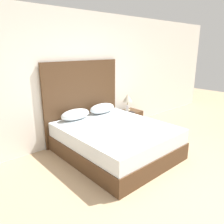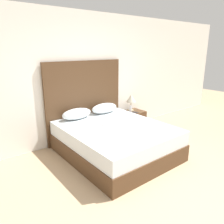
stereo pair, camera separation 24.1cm
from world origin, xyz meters
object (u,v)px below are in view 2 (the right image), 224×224
object	(u,v)px
table_lamp	(131,99)
nightstand	(134,120)
phone_on_nightstand	(135,112)
bed	(115,140)
phone_on_bed	(103,125)

from	to	relation	value
table_lamp	nightstand	bearing A→B (deg)	-70.94
nightstand	table_lamp	world-z (taller)	table_lamp
nightstand	phone_on_nightstand	xyz separation A→B (m)	(-0.06, -0.11, 0.24)
nightstand	bed	bearing A→B (deg)	-147.35
bed	table_lamp	xyz separation A→B (m)	(1.21, 0.88, 0.49)
phone_on_bed	nightstand	distance (m)	1.55
bed	table_lamp	bearing A→B (deg)	36.06
bed	phone_on_bed	world-z (taller)	phone_on_bed
bed	phone_on_bed	bearing A→B (deg)	127.64
phone_on_bed	nightstand	xyz separation A→B (m)	(1.39, 0.60, -0.35)
nightstand	phone_on_nightstand	distance (m)	0.27
phone_on_nightstand	phone_on_bed	bearing A→B (deg)	-159.54
nightstand	phone_on_nightstand	world-z (taller)	phone_on_nightstand
phone_on_bed	nightstand	size ratio (longest dim) A/B	0.34
bed	table_lamp	size ratio (longest dim) A/B	4.92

